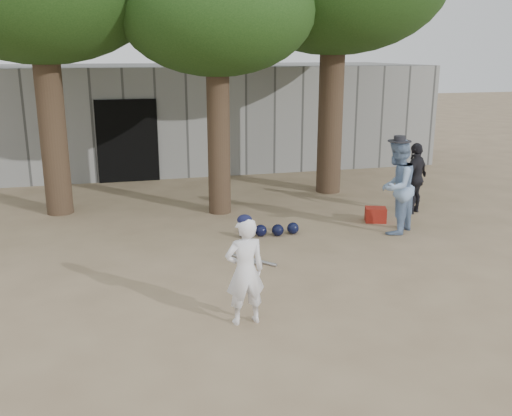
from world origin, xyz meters
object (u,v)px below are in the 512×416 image
object	(u,v)px
boy_player	(245,271)
spectator_blue	(396,187)
spectator_dark	(415,178)
red_bag	(376,215)

from	to	relation	value
boy_player	spectator_blue	world-z (taller)	spectator_blue
spectator_dark	red_bag	xyz separation A→B (m)	(-1.11, -0.44, -0.62)
spectator_blue	spectator_dark	distance (m)	1.62
spectator_blue	red_bag	bearing A→B (deg)	-128.00
boy_player	spectator_dark	world-z (taller)	spectator_dark
boy_player	red_bag	world-z (taller)	boy_player
spectator_blue	spectator_dark	world-z (taller)	spectator_blue
boy_player	red_bag	distance (m)	5.27
boy_player	spectator_dark	xyz separation A→B (m)	(4.78, 4.19, 0.05)
spectator_blue	red_bag	size ratio (longest dim) A/B	4.35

